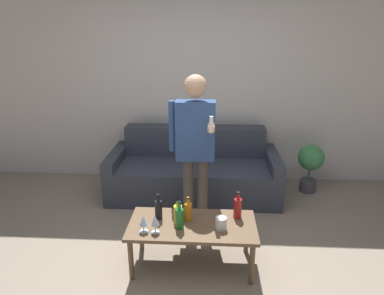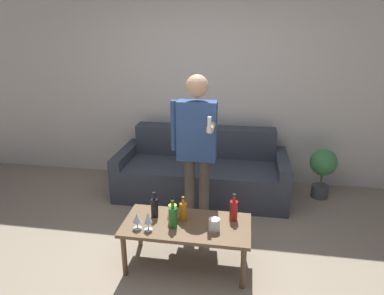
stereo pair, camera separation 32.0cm
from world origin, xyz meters
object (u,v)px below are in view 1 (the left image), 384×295
object	(u,v)px
coffee_table	(192,228)
person_standing_front	(195,142)
bottle_orange	(238,208)
couch	(194,171)

from	to	relation	value
coffee_table	person_standing_front	xyz separation A→B (m)	(-0.01, 0.61, 0.59)
bottle_orange	coffee_table	bearing A→B (deg)	-161.61
bottle_orange	couch	bearing A→B (deg)	109.01
coffee_table	bottle_orange	world-z (taller)	bottle_orange
coffee_table	person_standing_front	bearing A→B (deg)	90.78
couch	bottle_orange	bearing A→B (deg)	-70.99
couch	bottle_orange	xyz separation A→B (m)	(0.45, -1.31, 0.23)
coffee_table	bottle_orange	xyz separation A→B (m)	(0.39, 0.13, 0.14)
bottle_orange	person_standing_front	bearing A→B (deg)	130.03
couch	person_standing_front	world-z (taller)	person_standing_front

